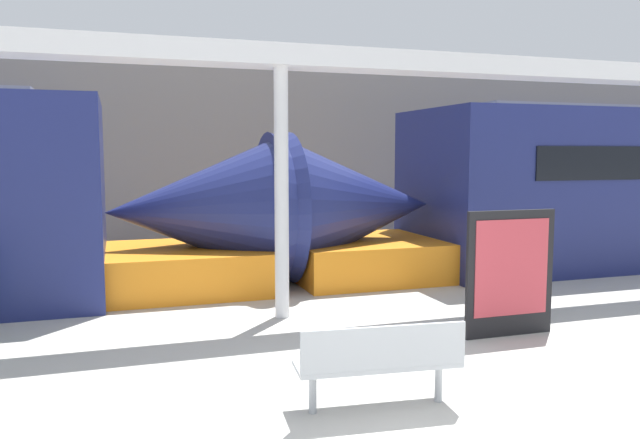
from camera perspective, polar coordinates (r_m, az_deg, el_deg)
name	(u,v)px	position (r m, az deg, el deg)	size (l,w,h in m)	color
ground_plane	(438,432)	(5.44, 10.74, -18.58)	(60.00, 60.00, 0.00)	#B2AFA8
station_wall	(218,144)	(15.73, -9.34, 6.82)	(56.00, 0.20, 5.00)	gray
bench_near	(380,359)	(5.61, 5.52, -12.58)	(1.50, 0.58, 0.80)	#ADB2B7
poster_board	(510,273)	(8.08, 16.99, -4.68)	(1.22, 0.07, 1.57)	black
support_column_near	(282,195)	(8.51, -3.54, 2.27)	(0.19, 0.19, 3.40)	silver
canopy_beam	(281,57)	(8.59, -3.62, 14.63)	(28.00, 0.60, 0.28)	silver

